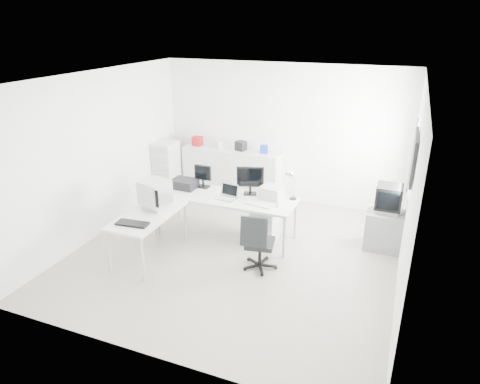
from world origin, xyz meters
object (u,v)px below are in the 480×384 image
at_px(drawer_pedestal, 265,225).
at_px(laptop, 226,193).
at_px(inkjet_printer, 184,184).
at_px(crt_monitor, 155,195).
at_px(main_desk, 226,216).
at_px(crt_tv, 389,199).
at_px(laser_printer, 272,192).
at_px(sideboard, 232,173).
at_px(tv_cabinet, 384,230).
at_px(side_desk, 149,235).
at_px(lcd_monitor_small, 203,177).
at_px(lcd_monitor_large, 250,181).
at_px(filing_cabinet, 167,170).
at_px(office_chair, 260,241).

distance_m(drawer_pedestal, laptop, 0.87).
distance_m(inkjet_printer, crt_monitor, 0.96).
height_order(main_desk, crt_tv, crt_tv).
bearing_deg(laser_printer, sideboard, 140.52).
relative_size(crt_monitor, tv_cabinet, 0.67).
distance_m(laser_printer, crt_monitor, 1.93).
relative_size(side_desk, laptop, 4.40).
bearing_deg(lcd_monitor_small, laptop, -28.78).
bearing_deg(side_desk, lcd_monitor_large, 48.37).
distance_m(side_desk, crt_monitor, 0.65).
bearing_deg(side_desk, inkjet_printer, 90.00).
relative_size(lcd_monitor_large, laptop, 1.51).
height_order(side_desk, sideboard, sideboard).
relative_size(side_desk, crt_tv, 2.80).
relative_size(drawer_pedestal, lcd_monitor_small, 1.51).
height_order(crt_tv, filing_cabinet, filing_cabinet).
xyz_separation_m(laptop, sideboard, (-0.66, 1.84, -0.33)).
bearing_deg(inkjet_printer, crt_monitor, -87.73).
bearing_deg(lcd_monitor_large, inkjet_printer, 169.21).
distance_m(crt_monitor, office_chair, 1.82).
distance_m(lcd_monitor_small, tv_cabinet, 3.23).
height_order(main_desk, lcd_monitor_small, lcd_monitor_small).
relative_size(drawer_pedestal, tv_cabinet, 0.92).
bearing_deg(tv_cabinet, drawer_pedestal, -164.98).
bearing_deg(lcd_monitor_small, filing_cabinet, 145.42).
bearing_deg(laser_printer, laptop, -146.72).
bearing_deg(laser_printer, crt_monitor, -137.52).
height_order(office_chair, sideboard, sideboard).
xyz_separation_m(laser_printer, tv_cabinet, (1.85, 0.34, -0.53)).
height_order(main_desk, tv_cabinet, main_desk).
height_order(inkjet_printer, crt_monitor, crt_monitor).
height_order(crt_monitor, sideboard, crt_monitor).
height_order(lcd_monitor_large, crt_tv, lcd_monitor_large).
bearing_deg(drawer_pedestal, inkjet_printer, 178.15).
xyz_separation_m(side_desk, laptop, (0.90, 1.00, 0.48)).
distance_m(laptop, sideboard, 1.98).
height_order(laptop, tv_cabinet, laptop).
bearing_deg(side_desk, sideboard, 85.10).
distance_m(tv_cabinet, sideboard, 3.42).
height_order(inkjet_printer, lcd_monitor_small, lcd_monitor_small).
xyz_separation_m(crt_monitor, filing_cabinet, (-1.05, 2.08, -0.37)).
distance_m(side_desk, sideboard, 2.85).
bearing_deg(office_chair, crt_monitor, 173.15).
height_order(lcd_monitor_large, tv_cabinet, lcd_monitor_large).
xyz_separation_m(crt_monitor, sideboard, (0.24, 2.59, -0.45)).
xyz_separation_m(crt_monitor, crt_tv, (3.45, 1.41, -0.09)).
distance_m(side_desk, office_chair, 1.78).
xyz_separation_m(inkjet_printer, lcd_monitor_large, (1.20, 0.15, 0.16)).
bearing_deg(lcd_monitor_large, tv_cabinet, -10.08).
height_order(lcd_monitor_small, tv_cabinet, lcd_monitor_small).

